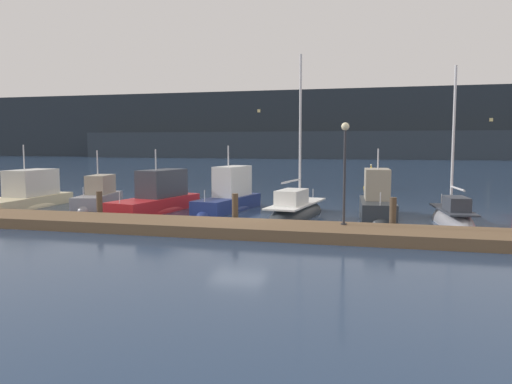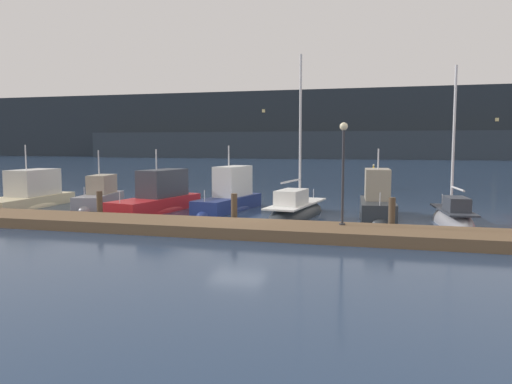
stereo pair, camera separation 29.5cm
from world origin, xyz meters
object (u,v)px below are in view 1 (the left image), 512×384
(channel_buoy, at_px, (371,179))
(dock_lamppost, at_px, (345,157))
(sailboat_berth_5, at_px, (296,214))
(motorboat_berth_2, at_px, (98,201))
(sailboat_berth_7, at_px, (453,221))
(motorboat_berth_1, at_px, (26,201))
(motorboat_berth_6, at_px, (377,207))
(motorboat_berth_3, at_px, (156,204))
(motorboat_berth_4, at_px, (229,202))

(channel_buoy, distance_m, dock_lamppost, 22.16)
(sailboat_berth_5, bearing_deg, dock_lamppost, -60.40)
(motorboat_berth_2, distance_m, dock_lamppost, 16.25)
(motorboat_berth_2, bearing_deg, sailboat_berth_5, -5.42)
(sailboat_berth_5, height_order, sailboat_berth_7, sailboat_berth_5)
(motorboat_berth_1, height_order, sailboat_berth_7, sailboat_berth_7)
(motorboat_berth_1, height_order, motorboat_berth_6, motorboat_berth_1)
(motorboat_berth_2, height_order, motorboat_berth_3, motorboat_berth_3)
(sailboat_berth_7, relative_size, channel_buoy, 3.97)
(sailboat_berth_5, bearing_deg, motorboat_berth_1, -179.11)
(motorboat_berth_2, distance_m, sailboat_berth_7, 19.55)
(sailboat_berth_7, bearing_deg, motorboat_berth_4, 170.49)
(motorboat_berth_3, bearing_deg, motorboat_berth_6, 4.39)
(motorboat_berth_4, relative_size, sailboat_berth_5, 0.70)
(motorboat_berth_4, xyz_separation_m, motorboat_berth_6, (8.05, -0.52, 0.02))
(motorboat_berth_2, bearing_deg, motorboat_berth_4, 2.11)
(sailboat_berth_5, distance_m, channel_buoy, 17.46)
(motorboat_berth_6, distance_m, channel_buoy, 16.24)
(motorboat_berth_6, bearing_deg, motorboat_berth_1, -176.65)
(motorboat_berth_1, relative_size, motorboat_berth_4, 1.10)
(motorboat_berth_1, relative_size, channel_buoy, 3.42)
(motorboat_berth_3, bearing_deg, channel_buoy, 57.19)
(dock_lamppost, bearing_deg, channel_buoy, 88.68)
(motorboat_berth_4, height_order, channel_buoy, motorboat_berth_4)
(motorboat_berth_4, relative_size, motorboat_berth_6, 1.20)
(channel_buoy, bearing_deg, motorboat_berth_4, -115.04)
(motorboat_berth_1, relative_size, motorboat_berth_3, 0.97)
(motorboat_berth_6, bearing_deg, motorboat_berth_4, 176.31)
(sailboat_berth_7, height_order, dock_lamppost, sailboat_berth_7)
(motorboat_berth_3, distance_m, channel_buoy, 20.37)
(motorboat_berth_1, xyz_separation_m, motorboat_berth_3, (8.18, 0.26, 0.02))
(motorboat_berth_2, relative_size, motorboat_berth_4, 0.83)
(dock_lamppost, bearing_deg, motorboat_berth_2, 157.86)
(sailboat_berth_5, relative_size, channel_buoy, 4.42)
(motorboat_berth_1, xyz_separation_m, dock_lamppost, (18.71, -4.64, 2.81))
(sailboat_berth_7, bearing_deg, dock_lamppost, -136.72)
(motorboat_berth_3, relative_size, motorboat_berth_4, 1.14)
(motorboat_berth_2, relative_size, sailboat_berth_5, 0.58)
(motorboat_berth_3, xyz_separation_m, sailboat_berth_5, (7.76, -0.02, -0.24))
(sailboat_berth_5, xyz_separation_m, sailboat_berth_7, (7.44, -0.49, -0.01))
(dock_lamppost, bearing_deg, sailboat_berth_7, 43.28)
(motorboat_berth_3, bearing_deg, dock_lamppost, -24.95)
(motorboat_berth_3, bearing_deg, sailboat_berth_7, -1.90)
(dock_lamppost, bearing_deg, motorboat_berth_3, 155.05)
(motorboat_berth_1, height_order, motorboat_berth_4, motorboat_berth_1)
(motorboat_berth_4, bearing_deg, motorboat_berth_6, -3.69)
(motorboat_berth_3, xyz_separation_m, dock_lamppost, (10.53, -4.90, 2.79))
(motorboat_berth_3, xyz_separation_m, channel_buoy, (11.04, 17.12, 0.38))
(motorboat_berth_2, xyz_separation_m, motorboat_berth_4, (7.99, 0.29, 0.16))
(motorboat_berth_1, distance_m, motorboat_berth_6, 19.97)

